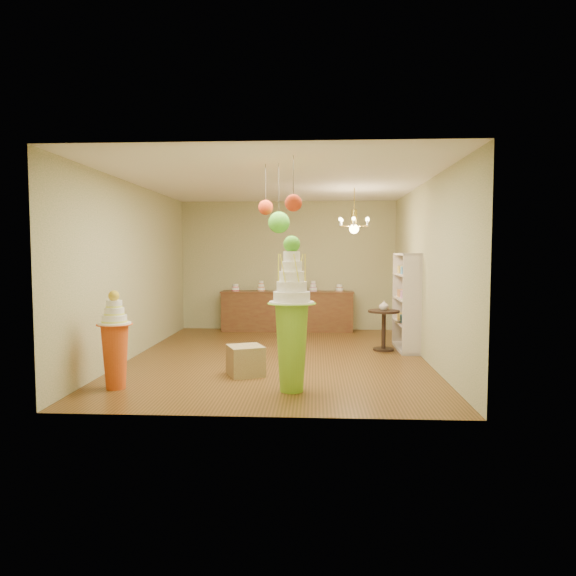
{
  "coord_description": "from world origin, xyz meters",
  "views": [
    {
      "loc": [
        0.65,
        -8.78,
        1.82
      ],
      "look_at": [
        0.18,
        0.0,
        1.2
      ],
      "focal_mm": 32.0,
      "sensor_mm": 36.0,
      "label": 1
    }
  ],
  "objects_px": {
    "round_table": "(384,324)",
    "sideboard": "(287,310)",
    "pedestal_orange": "(115,348)",
    "pedestal_green": "(292,327)"
  },
  "relations": [
    {
      "from": "pedestal_orange",
      "to": "sideboard",
      "type": "relative_size",
      "value": 0.43
    },
    {
      "from": "pedestal_green",
      "to": "pedestal_orange",
      "type": "height_order",
      "value": "pedestal_green"
    },
    {
      "from": "sideboard",
      "to": "round_table",
      "type": "xyz_separation_m",
      "value": [
        1.91,
        -2.26,
        0.0
      ]
    },
    {
      "from": "pedestal_green",
      "to": "sideboard",
      "type": "relative_size",
      "value": 0.67
    },
    {
      "from": "pedestal_orange",
      "to": "round_table",
      "type": "relative_size",
      "value": 1.76
    },
    {
      "from": "round_table",
      "to": "sideboard",
      "type": "bearing_deg",
      "value": 130.26
    },
    {
      "from": "pedestal_orange",
      "to": "round_table",
      "type": "distance_m",
      "value": 4.87
    },
    {
      "from": "pedestal_green",
      "to": "sideboard",
      "type": "distance_m",
      "value": 5.17
    },
    {
      "from": "pedestal_green",
      "to": "round_table",
      "type": "relative_size",
      "value": 2.72
    },
    {
      "from": "pedestal_green",
      "to": "round_table",
      "type": "distance_m",
      "value": 3.31
    }
  ]
}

